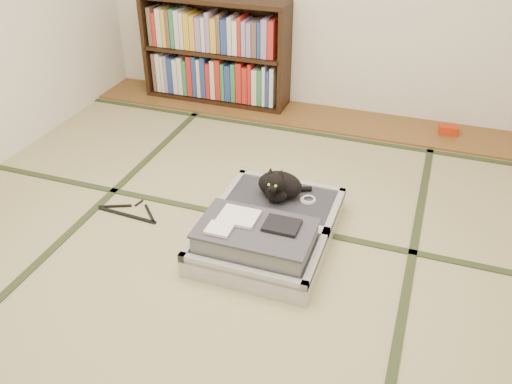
% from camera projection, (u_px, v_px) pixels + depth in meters
% --- Properties ---
extents(floor, '(4.50, 4.50, 0.00)m').
position_uv_depth(floor, '(228.00, 258.00, 3.11)').
color(floor, tan).
rests_on(floor, ground).
extents(wood_strip, '(4.00, 0.50, 0.02)m').
position_uv_depth(wood_strip, '(314.00, 117.00, 4.69)').
color(wood_strip, brown).
rests_on(wood_strip, ground).
extents(red_item, '(0.16, 0.11, 0.07)m').
position_uv_depth(red_item, '(448.00, 130.00, 4.38)').
color(red_item, '#B5280E').
rests_on(red_item, wood_strip).
extents(tatami_borders, '(4.00, 4.50, 0.01)m').
position_uv_depth(tatami_borders, '(256.00, 211.00, 3.50)').
color(tatami_borders, '#2D381E').
rests_on(tatami_borders, ground).
extents(bookcase, '(1.31, 0.30, 0.92)m').
position_uv_depth(bookcase, '(216.00, 53.00, 4.77)').
color(bookcase, black).
rests_on(bookcase, wood_strip).
extents(suitcase, '(0.72, 0.96, 0.28)m').
position_uv_depth(suitcase, '(266.00, 231.00, 3.16)').
color(suitcase, silver).
rests_on(suitcase, floor).
extents(cat, '(0.32, 0.32, 0.26)m').
position_uv_depth(cat, '(279.00, 186.00, 3.33)').
color(cat, black).
rests_on(cat, suitcase).
extents(cable_coil, '(0.10, 0.10, 0.02)m').
position_uv_depth(cable_coil, '(308.00, 199.00, 3.35)').
color(cable_coil, white).
rests_on(cable_coil, suitcase).
extents(hanger, '(0.44, 0.21, 0.01)m').
position_uv_depth(hanger, '(130.00, 212.00, 3.48)').
color(hanger, black).
rests_on(hanger, floor).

